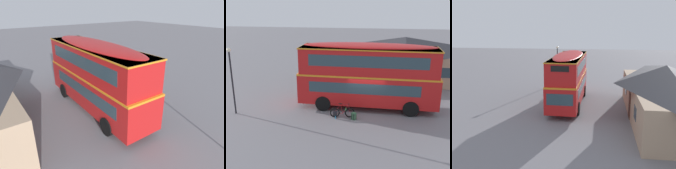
# 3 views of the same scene
# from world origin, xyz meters

# --- Properties ---
(ground_plane) EXTENTS (120.00, 120.00, 0.00)m
(ground_plane) POSITION_xyz_m (0.00, 0.00, 0.00)
(ground_plane) COLOR slate
(double_decker_bus) EXTENTS (9.99, 2.81, 4.79)m
(double_decker_bus) POSITION_xyz_m (0.04, 0.68, 2.64)
(double_decker_bus) COLOR black
(double_decker_bus) RESTS_ON ground
(touring_bicycle) EXTENTS (1.69, 0.61, 1.03)m
(touring_bicycle) POSITION_xyz_m (-1.59, -1.45, 0.37)
(touring_bicycle) COLOR black
(touring_bicycle) RESTS_ON ground
(backpack_on_ground) EXTENTS (0.36, 0.37, 0.53)m
(backpack_on_ground) POSITION_xyz_m (-0.73, -1.66, 0.28)
(backpack_on_ground) COLOR #386642
(backpack_on_ground) RESTS_ON ground
(water_bottle_blue_sports) EXTENTS (0.07, 0.07, 0.23)m
(water_bottle_blue_sports) POSITION_xyz_m (-1.95, -1.76, 0.11)
(water_bottle_blue_sports) COLOR #338CBF
(water_bottle_blue_sports) RESTS_ON ground
(pub_building) EXTENTS (14.11, 5.63, 4.30)m
(pub_building) POSITION_xyz_m (3.25, 8.53, 2.20)
(pub_building) COLOR tan
(pub_building) RESTS_ON ground
(street_lamp) EXTENTS (0.28, 0.28, 4.68)m
(street_lamp) POSITION_xyz_m (-9.08, -1.86, 2.89)
(street_lamp) COLOR black
(street_lamp) RESTS_ON ground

